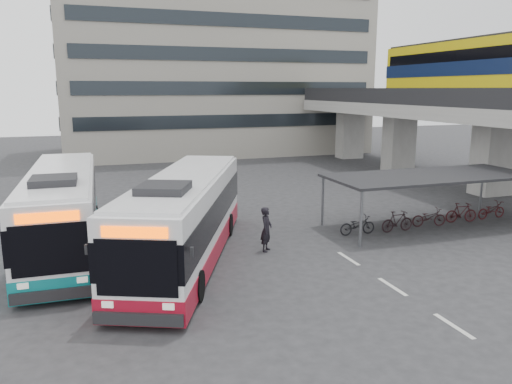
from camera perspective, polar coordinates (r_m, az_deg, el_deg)
name	(u,v)px	position (r m, az deg, el deg)	size (l,w,h in m)	color
ground	(290,266)	(19.06, 3.87, -8.42)	(120.00, 120.00, 0.00)	#28282B
viaduct	(475,94)	(35.73, 23.73, 10.24)	(8.00, 32.00, 9.68)	gray
bike_shelter	(430,195)	(25.37, 19.23, -0.38)	(10.00, 4.00, 2.54)	#595B60
office_block	(211,30)	(54.39, -5.12, 17.95)	(30.00, 15.00, 25.00)	gray
road_markings	(392,287)	(17.72, 15.32, -10.39)	(0.15, 7.60, 0.01)	beige
bus_main	(186,218)	(19.41, -8.06, -3.00)	(7.17, 12.11, 3.57)	white
bus_teal	(63,210)	(21.99, -21.21, -1.97)	(2.85, 12.06, 3.55)	white
pedestrian	(266,229)	(20.43, 1.19, -4.28)	(0.67, 0.44, 1.84)	black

